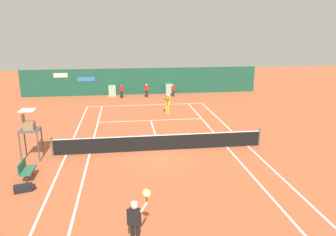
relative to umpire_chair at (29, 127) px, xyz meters
name	(u,v)px	position (x,y,z in m)	size (l,w,h in m)	color
ground_plane	(159,147)	(7.00, 0.86, -1.76)	(80.00, 80.00, 0.01)	#B25633
tennis_net	(160,142)	(7.00, 0.28, -1.25)	(12.10, 0.10, 1.07)	#4C4C51
sponsor_back_wall	(142,82)	(6.98, 17.25, -0.42)	(25.00, 1.02, 2.78)	#194C38
umpire_chair	(29,127)	(0.00, 0.00, 0.00)	(1.00, 1.00, 2.73)	#47474C
player_bench	(26,169)	(0.38, -2.57, -1.25)	(0.54, 1.15, 0.88)	#38383D
equipment_bag	(25,188)	(0.67, -3.83, -1.60)	(0.90, 0.48, 0.32)	black
player_on_baseline	(167,102)	(8.56, 8.66, -0.77)	(0.50, 0.85, 1.86)	yellow
player_near_side	(135,220)	(5.26, -8.17, -0.79)	(0.81, 0.65, 1.83)	black
ball_kid_left_post	(121,90)	(4.77, 15.53, -0.98)	(0.45, 0.23, 1.36)	black
ball_kid_centre_post	(147,90)	(7.33, 15.53, -0.97)	(0.46, 0.21, 1.38)	black
ball_kid_right_post	(173,90)	(10.10, 15.53, -1.04)	(0.42, 0.18, 1.26)	black
tennis_ball_by_sideline	(134,115)	(5.74, 8.33, -1.73)	(0.07, 0.07, 0.07)	#CCE033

